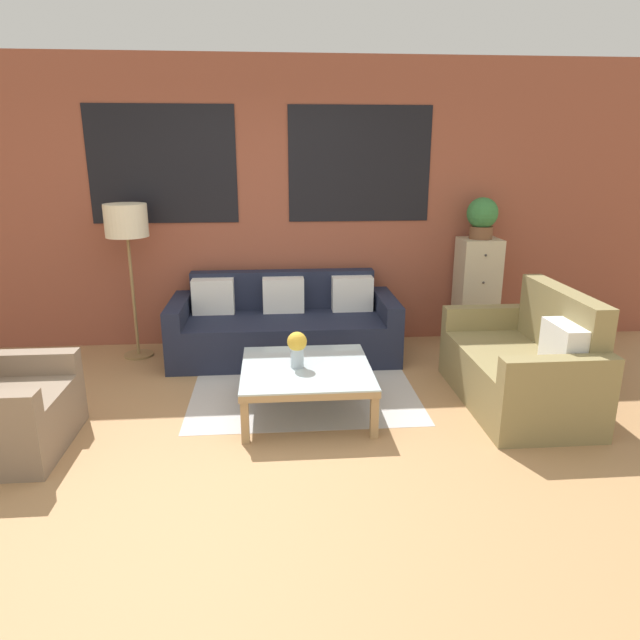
% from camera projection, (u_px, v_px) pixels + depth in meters
% --- Properties ---
extents(ground_plane, '(16.00, 16.00, 0.00)m').
position_uv_depth(ground_plane, '(265.00, 458.00, 3.73)').
color(ground_plane, '#AD7F51').
extents(wall_back_brick, '(8.40, 0.09, 2.80)m').
position_uv_depth(wall_back_brick, '(264.00, 205.00, 5.66)').
color(wall_back_brick, brown).
rests_on(wall_back_brick, ground_plane).
extents(rug, '(1.85, 1.79, 0.00)m').
position_uv_depth(rug, '(303.00, 383.00, 4.93)').
color(rug, '#BCB7B2').
rests_on(rug, ground_plane).
extents(couch_dark, '(2.14, 0.88, 0.78)m').
position_uv_depth(couch_dark, '(284.00, 327.00, 5.53)').
color(couch_dark, '#1E2338').
rests_on(couch_dark, ground_plane).
extents(settee_vintage, '(0.80, 1.43, 0.92)m').
position_uv_depth(settee_vintage, '(523.00, 366.00, 4.45)').
color(settee_vintage, olive).
rests_on(settee_vintage, ground_plane).
extents(coffee_table, '(0.97, 0.97, 0.37)m').
position_uv_depth(coffee_table, '(306.00, 373.00, 4.30)').
color(coffee_table, silver).
rests_on(coffee_table, ground_plane).
extents(floor_lamp, '(0.39, 0.39, 1.47)m').
position_uv_depth(floor_lamp, '(127.00, 227.00, 5.23)').
color(floor_lamp, olive).
rests_on(floor_lamp, ground_plane).
extents(drawer_cabinet, '(0.40, 0.37, 1.09)m').
position_uv_depth(drawer_cabinet, '(476.00, 292.00, 5.83)').
color(drawer_cabinet, '#C6B793').
rests_on(drawer_cabinet, ground_plane).
extents(potted_plant, '(0.31, 0.31, 0.41)m').
position_uv_depth(potted_plant, '(482.00, 217.00, 5.62)').
color(potted_plant, brown).
rests_on(potted_plant, drawer_cabinet).
extents(flower_vase, '(0.15, 0.15, 0.28)m').
position_uv_depth(flower_vase, '(297.00, 347.00, 4.23)').
color(flower_vase, '#ADBCC6').
rests_on(flower_vase, coffee_table).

